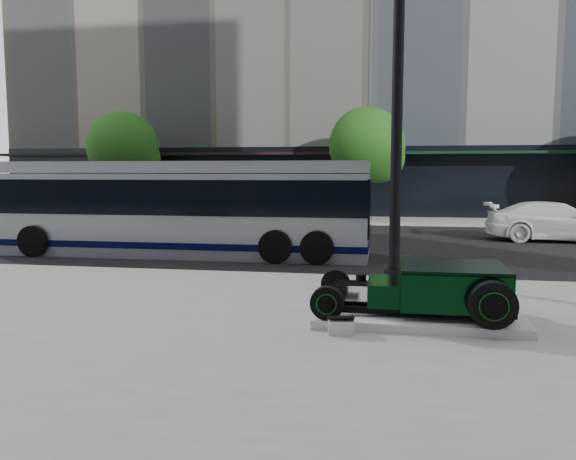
% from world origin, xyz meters
% --- Properties ---
extents(ground, '(120.00, 120.00, 0.00)m').
position_xyz_m(ground, '(0.00, 0.00, 0.00)').
color(ground, black).
rests_on(ground, ground).
extents(sidewalk_near, '(70.00, 17.00, 0.12)m').
position_xyz_m(sidewalk_near, '(0.00, -10.50, 0.06)').
color(sidewalk_near, gray).
rests_on(sidewalk_near, ground).
extents(sidewalk_far, '(70.00, 4.00, 0.12)m').
position_xyz_m(sidewalk_far, '(0.00, 14.00, 0.06)').
color(sidewalk_far, gray).
rests_on(sidewalk_far, ground).
extents(street_trees, '(29.80, 3.80, 5.70)m').
position_xyz_m(street_trees, '(1.15, 13.07, 3.77)').
color(street_trees, black).
rests_on(street_trees, sidewalk_far).
extents(display_plinth, '(3.40, 1.80, 0.15)m').
position_xyz_m(display_plinth, '(2.50, -5.98, 0.20)').
color(display_plinth, silver).
rests_on(display_plinth, sidewalk_near).
extents(hot_rod, '(3.22, 2.00, 0.81)m').
position_xyz_m(hot_rod, '(2.83, -5.98, 0.70)').
color(hot_rod, black).
rests_on(hot_rod, display_plinth).
extents(info_plaque, '(0.44, 0.35, 0.31)m').
position_xyz_m(info_plaque, '(1.29, -6.98, 0.24)').
color(info_plaque, silver).
rests_on(info_plaque, sidewalk_near).
extents(lamppost, '(0.46, 0.46, 8.38)m').
position_xyz_m(lamppost, '(2.16, -2.29, 3.99)').
color(lamppost, black).
rests_on(lamppost, sidewalk_near).
extents(transit_bus, '(12.12, 2.88, 2.92)m').
position_xyz_m(transit_bus, '(-4.52, 1.39, 1.49)').
color(transit_bus, '#A8ACB2').
rests_on(transit_bus, ground).
extents(white_sedan, '(5.16, 2.25, 1.48)m').
position_xyz_m(white_sedan, '(8.31, 6.94, 0.74)').
color(white_sedan, white).
rests_on(white_sedan, ground).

